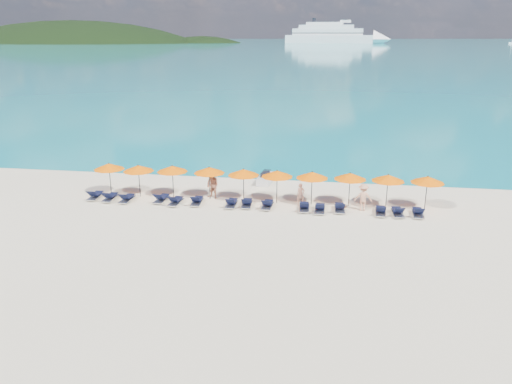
# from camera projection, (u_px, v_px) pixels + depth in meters

# --- Properties ---
(ground) EXTENTS (1400.00, 1400.00, 0.00)m
(ground) POSITION_uv_depth(u_px,v_px,m) (248.00, 227.00, 29.08)
(ground) COLOR beige
(sea) EXTENTS (1600.00, 1300.00, 0.01)m
(sea) POSITION_uv_depth(u_px,v_px,m) (333.00, 42.00, 650.40)
(sea) COLOR #1FA9B2
(sea) RESTS_ON ground
(headland_main) EXTENTS (374.00, 242.00, 126.50)m
(headland_main) POSITION_uv_depth(u_px,v_px,m) (76.00, 76.00, 592.86)
(headland_main) COLOR black
(headland_main) RESTS_ON ground
(headland_small) EXTENTS (162.00, 126.00, 85.50)m
(headland_small) POSITION_uv_depth(u_px,v_px,m) (203.00, 74.00, 588.84)
(headland_small) COLOR black
(headland_small) RESTS_ON ground
(cruise_ship) EXTENTS (116.82, 28.76, 32.19)m
(cruise_ship) POSITION_uv_depth(u_px,v_px,m) (338.00, 35.00, 552.38)
(cruise_ship) COLOR white
(cruise_ship) RESTS_ON ground
(sailboat_near) EXTENTS (6.58, 2.19, 12.07)m
(sailboat_near) POSITION_uv_depth(u_px,v_px,m) (512.00, 43.00, 526.02)
(sailboat_near) COLOR white
(sailboat_near) RESTS_ON ground
(jetski) EXTENTS (1.14, 2.51, 0.87)m
(jetski) POSITION_uv_depth(u_px,v_px,m) (266.00, 178.00, 37.56)
(jetski) COLOR silver
(jetski) RESTS_ON ground
(beachgoer_a) EXTENTS (0.65, 0.58, 1.49)m
(beachgoer_a) POSITION_uv_depth(u_px,v_px,m) (301.00, 195.00, 32.50)
(beachgoer_a) COLOR tan
(beachgoer_a) RESTS_ON ground
(beachgoer_b) EXTENTS (1.07, 0.91, 1.90)m
(beachgoer_b) POSITION_uv_depth(u_px,v_px,m) (213.00, 185.00, 33.89)
(beachgoer_b) COLOR tan
(beachgoer_b) RESTS_ON ground
(beachgoer_c) EXTENTS (1.16, 0.56, 1.77)m
(beachgoer_c) POSITION_uv_depth(u_px,v_px,m) (363.00, 197.00, 31.55)
(beachgoer_c) COLOR tan
(beachgoer_c) RESTS_ON ground
(umbrella_0) EXTENTS (2.10, 2.10, 2.28)m
(umbrella_0) POSITION_uv_depth(u_px,v_px,m) (109.00, 166.00, 34.41)
(umbrella_0) COLOR black
(umbrella_0) RESTS_ON ground
(umbrella_1) EXTENTS (2.10, 2.10, 2.28)m
(umbrella_1) POSITION_uv_depth(u_px,v_px,m) (138.00, 168.00, 33.93)
(umbrella_1) COLOR black
(umbrella_1) RESTS_ON ground
(umbrella_2) EXTENTS (2.10, 2.10, 2.28)m
(umbrella_2) POSITION_uv_depth(u_px,v_px,m) (172.00, 169.00, 33.81)
(umbrella_2) COLOR black
(umbrella_2) RESTS_ON ground
(umbrella_3) EXTENTS (2.10, 2.10, 2.28)m
(umbrella_3) POSITION_uv_depth(u_px,v_px,m) (209.00, 170.00, 33.47)
(umbrella_3) COLOR black
(umbrella_3) RESTS_ON ground
(umbrella_4) EXTENTS (2.10, 2.10, 2.28)m
(umbrella_4) POSITION_uv_depth(u_px,v_px,m) (244.00, 172.00, 32.95)
(umbrella_4) COLOR black
(umbrella_4) RESTS_ON ground
(umbrella_5) EXTENTS (2.10, 2.10, 2.28)m
(umbrella_5) POSITION_uv_depth(u_px,v_px,m) (277.00, 174.00, 32.62)
(umbrella_5) COLOR black
(umbrella_5) RESTS_ON ground
(umbrella_6) EXTENTS (2.10, 2.10, 2.28)m
(umbrella_6) POSITION_uv_depth(u_px,v_px,m) (312.00, 175.00, 32.31)
(umbrella_6) COLOR black
(umbrella_6) RESTS_ON ground
(umbrella_7) EXTENTS (2.10, 2.10, 2.28)m
(umbrella_7) POSITION_uv_depth(u_px,v_px,m) (350.00, 176.00, 32.06)
(umbrella_7) COLOR black
(umbrella_7) RESTS_ON ground
(umbrella_8) EXTENTS (2.10, 2.10, 2.28)m
(umbrella_8) POSITION_uv_depth(u_px,v_px,m) (388.00, 178.00, 31.66)
(umbrella_8) COLOR black
(umbrella_8) RESTS_ON ground
(umbrella_9) EXTENTS (2.10, 2.10, 2.28)m
(umbrella_9) POSITION_uv_depth(u_px,v_px,m) (428.00, 180.00, 31.30)
(umbrella_9) COLOR black
(umbrella_9) RESTS_ON ground
(lounger_0) EXTENTS (0.70, 1.73, 0.66)m
(lounger_0) POSITION_uv_depth(u_px,v_px,m) (95.00, 195.00, 33.99)
(lounger_0) COLOR silver
(lounger_0) RESTS_ON ground
(lounger_1) EXTENTS (0.68, 1.72, 0.66)m
(lounger_1) POSITION_uv_depth(u_px,v_px,m) (110.00, 197.00, 33.65)
(lounger_1) COLOR silver
(lounger_1) RESTS_ON ground
(lounger_2) EXTENTS (0.63, 1.70, 0.66)m
(lounger_2) POSITION_uv_depth(u_px,v_px,m) (127.00, 198.00, 33.39)
(lounger_2) COLOR silver
(lounger_2) RESTS_ON ground
(lounger_3) EXTENTS (0.73, 1.74, 0.66)m
(lounger_3) POSITION_uv_depth(u_px,v_px,m) (161.00, 198.00, 33.36)
(lounger_3) COLOR silver
(lounger_3) RESTS_ON ground
(lounger_4) EXTENTS (0.69, 1.72, 0.66)m
(lounger_4) POSITION_uv_depth(u_px,v_px,m) (176.00, 201.00, 32.87)
(lounger_4) COLOR silver
(lounger_4) RESTS_ON ground
(lounger_5) EXTENTS (0.73, 1.74, 0.66)m
(lounger_5) POSITION_uv_depth(u_px,v_px,m) (197.00, 201.00, 32.89)
(lounger_5) COLOR silver
(lounger_5) RESTS_ON ground
(lounger_6) EXTENTS (0.66, 1.71, 0.66)m
(lounger_6) POSITION_uv_depth(u_px,v_px,m) (231.00, 203.00, 32.46)
(lounger_6) COLOR silver
(lounger_6) RESTS_ON ground
(lounger_7) EXTENTS (0.73, 1.74, 0.66)m
(lounger_7) POSITION_uv_depth(u_px,v_px,m) (247.00, 203.00, 32.44)
(lounger_7) COLOR silver
(lounger_7) RESTS_ON ground
(lounger_8) EXTENTS (0.69, 1.72, 0.66)m
(lounger_8) POSITION_uv_depth(u_px,v_px,m) (267.00, 204.00, 32.18)
(lounger_8) COLOR silver
(lounger_8) RESTS_ON ground
(lounger_9) EXTENTS (0.68, 1.72, 0.66)m
(lounger_9) POSITION_uv_depth(u_px,v_px,m) (304.00, 207.00, 31.75)
(lounger_9) COLOR silver
(lounger_9) RESTS_ON ground
(lounger_10) EXTENTS (0.64, 1.71, 0.66)m
(lounger_10) POSITION_uv_depth(u_px,v_px,m) (320.00, 208.00, 31.46)
(lounger_10) COLOR silver
(lounger_10) RESTS_ON ground
(lounger_11) EXTENTS (0.67, 1.72, 0.66)m
(lounger_11) POSITION_uv_depth(u_px,v_px,m) (340.00, 208.00, 31.58)
(lounger_11) COLOR silver
(lounger_11) RESTS_ON ground
(lounger_12) EXTENTS (0.71, 1.73, 0.66)m
(lounger_12) POSITION_uv_depth(u_px,v_px,m) (381.00, 211.00, 31.03)
(lounger_12) COLOR silver
(lounger_12) RESTS_ON ground
(lounger_13) EXTENTS (0.70, 1.73, 0.66)m
(lounger_13) POSITION_uv_depth(u_px,v_px,m) (398.00, 212.00, 30.86)
(lounger_13) COLOR silver
(lounger_13) RESTS_ON ground
(lounger_14) EXTENTS (0.68, 1.72, 0.66)m
(lounger_14) POSITION_uv_depth(u_px,v_px,m) (418.00, 212.00, 30.75)
(lounger_14) COLOR silver
(lounger_14) RESTS_ON ground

